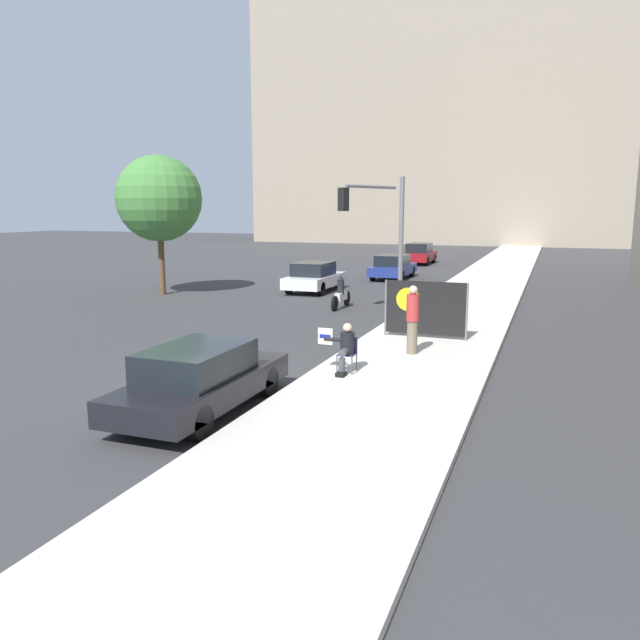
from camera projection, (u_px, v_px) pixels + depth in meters
name	position (u px, v px, depth m)	size (l,w,h in m)	color
ground_plane	(217.00, 392.00, 13.71)	(160.00, 160.00, 0.00)	#38383A
sidewalk_curb	(468.00, 303.00, 26.32)	(4.05, 90.00, 0.14)	beige
building_backdrop_far	(482.00, 100.00, 70.33)	(52.00, 12.00, 32.08)	gray
seated_protester	(345.00, 347.00, 14.74)	(0.91, 0.77, 1.18)	#474C56
jogger_on_sidewalk	(413.00, 319.00, 16.60)	(0.34, 0.34, 1.84)	#756651
protest_banner	(425.00, 308.00, 18.68)	(2.51, 0.06, 1.71)	slate
traffic_light_pole	(376.00, 224.00, 21.76)	(2.71, 2.47, 4.89)	slate
parked_car_curbside	(200.00, 379.00, 12.27)	(1.77, 4.49, 1.36)	black
car_on_road_nearest	(314.00, 277.00, 30.26)	(1.84, 4.14, 1.44)	white
car_on_road_midblock	(393.00, 267.00, 35.86)	(1.85, 4.52, 1.38)	navy
car_on_road_distant	(419.00, 254.00, 45.43)	(1.80, 4.33, 1.52)	maroon
motorcycle_on_road	(341.00, 295.00, 25.21)	(0.28, 2.16, 1.27)	silver
street_tree_near_curb	(159.00, 199.00, 28.62)	(3.93, 3.93, 6.41)	brown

